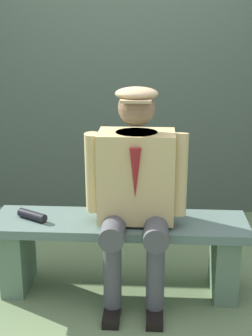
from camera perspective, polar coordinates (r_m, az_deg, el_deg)
The scene contains 5 objects.
ground_plane at distance 3.30m, azimuth -0.76°, elevation -14.22°, with size 30.00×30.00×0.00m, color #637B4F.
bench at distance 3.15m, azimuth -0.79°, elevation -8.99°, with size 1.64×0.43×0.50m.
seated_man at distance 2.93m, azimuth 1.19°, elevation -1.96°, with size 0.64×0.61×1.35m.
rolled_magazine at distance 3.13m, azimuth -11.15°, elevation -5.58°, with size 0.06×0.06×0.21m, color black.
stadium_wall at distance 4.44m, azimuth 0.68°, elevation 8.12°, with size 12.00×0.24×2.07m, color #435145.
Camera 1 is at (-0.22, 2.82, 1.70)m, focal length 51.00 mm.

